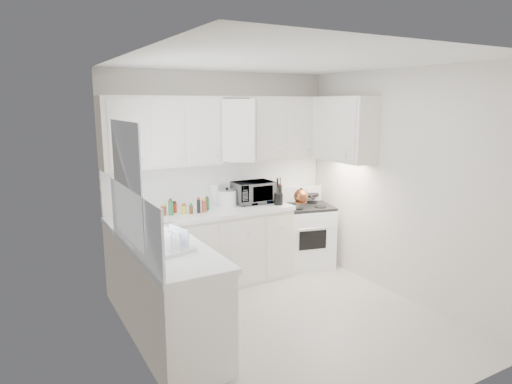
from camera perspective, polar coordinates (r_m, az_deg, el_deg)
floor at (r=4.85m, az=4.25°, el=-16.10°), size 3.20×3.20×0.00m
ceiling at (r=4.32m, az=4.77°, el=16.18°), size 3.20×3.20×0.00m
wall_back at (r=5.78m, az=-4.41°, el=2.01°), size 3.00×0.00×3.00m
wall_front at (r=3.25m, az=20.55°, el=-6.05°), size 3.00×0.00×3.00m
wall_left at (r=3.80m, az=-14.66°, el=-3.25°), size 0.00×3.20×3.20m
wall_right at (r=5.38m, az=17.87°, el=0.80°), size 0.00×3.20×3.20m
window_blinds at (r=4.08m, az=-15.85°, el=1.28°), size 0.06×0.96×1.06m
lower_cabinets_back at (r=5.56m, az=-6.61°, el=-7.44°), size 2.22×0.60×0.90m
lower_cabinets_left at (r=4.34m, az=-10.87°, el=-13.13°), size 0.60×1.60×0.90m
countertop_back at (r=5.42m, az=-6.69°, el=-2.71°), size 2.24×0.64×0.05m
countertop_left at (r=4.17m, az=-10.98°, el=-7.15°), size 0.64×1.62×0.05m
backsplash_back at (r=5.78m, az=-4.36°, el=1.26°), size 2.98×0.02×0.55m
backsplash_left at (r=4.00m, az=-15.22°, el=-3.63°), size 0.02×1.60×0.55m
upper_cabinets_back at (r=5.60m, az=-3.72°, el=3.79°), size 3.00×0.33×0.80m
upper_cabinets_right at (r=5.82m, az=10.94°, el=3.89°), size 0.33×0.90×0.80m
sink at (r=4.45m, az=-12.51°, el=-4.09°), size 0.42×0.38×0.30m
stove at (r=6.22m, az=6.12°, el=-4.48°), size 0.82×0.73×1.09m
tea_kettle at (r=5.87m, az=5.70°, el=-0.38°), size 0.28×0.26×0.21m
frying_pan at (r=6.35m, az=6.68°, el=-0.25°), size 0.46×0.56×0.04m
microwave at (r=5.79m, az=-0.36°, el=0.26°), size 0.50×0.28×0.34m
rice_cooker at (r=5.65m, az=-3.69°, el=-0.59°), size 0.24×0.24×0.23m
paper_towel at (r=5.69m, az=-5.24°, el=-0.35°), size 0.12×0.12×0.27m
utensil_crock at (r=5.69m, az=2.87°, el=0.15°), size 0.13×0.13×0.36m
dish_rack at (r=3.98m, az=-11.38°, el=-5.94°), size 0.48×0.40×0.23m
spice_left_0 at (r=5.36m, az=-11.78°, el=-2.03°), size 0.06×0.06×0.13m
spice_left_1 at (r=5.30m, az=-10.71°, el=-2.14°), size 0.06×0.06×0.13m
spice_left_2 at (r=5.41m, az=-10.27°, el=-1.86°), size 0.06×0.06×0.13m
spice_left_3 at (r=5.35m, az=-9.19°, el=-1.97°), size 0.06×0.06×0.13m
spice_left_4 at (r=5.46m, az=-8.79°, el=-1.69°), size 0.06×0.06×0.13m
spice_left_5 at (r=5.40m, az=-7.70°, el=-1.79°), size 0.06×0.06×0.13m
spice_left_6 at (r=5.51m, az=-7.33°, el=-1.52°), size 0.06×0.06×0.13m
spice_left_7 at (r=5.46m, az=-6.24°, el=-1.62°), size 0.06×0.06×0.13m
sauce_right_0 at (r=5.97m, az=1.24°, el=-0.15°), size 0.06×0.06×0.19m
sauce_right_1 at (r=5.95m, az=1.99°, el=-0.20°), size 0.06×0.06×0.19m
sauce_right_2 at (r=6.03m, az=2.14°, el=-0.05°), size 0.06×0.06×0.19m
sauce_right_3 at (r=6.00m, az=2.89°, el=-0.09°), size 0.06×0.06×0.19m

